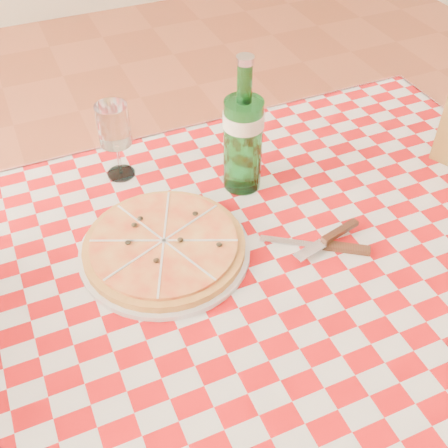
% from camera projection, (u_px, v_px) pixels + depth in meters
% --- Properties ---
extents(dining_table, '(1.20, 0.80, 0.75)m').
position_uv_depth(dining_table, '(247.00, 304.00, 1.04)').
color(dining_table, brown).
rests_on(dining_table, ground).
extents(tablecloth, '(1.30, 0.90, 0.01)m').
position_uv_depth(tablecloth, '(248.00, 269.00, 0.97)').
color(tablecloth, '#9B090C').
rests_on(tablecloth, dining_table).
extents(pizza_plate, '(0.39, 0.39, 0.04)m').
position_uv_depth(pizza_plate, '(164.00, 245.00, 0.98)').
color(pizza_plate, '#C78F42').
rests_on(pizza_plate, tablecloth).
extents(water_bottle, '(0.10, 0.10, 0.28)m').
position_uv_depth(water_bottle, '(243.00, 126.00, 1.04)').
color(water_bottle, '#186224').
rests_on(water_bottle, tablecloth).
extents(wine_glass, '(0.08, 0.08, 0.16)m').
position_uv_depth(wine_glass, '(116.00, 142.00, 1.10)').
color(wine_glass, white).
rests_on(wine_glass, tablecloth).
extents(cutlery, '(0.23, 0.20, 0.02)m').
position_uv_depth(cutlery, '(323.00, 243.00, 1.00)').
color(cutlery, silver).
rests_on(cutlery, tablecloth).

